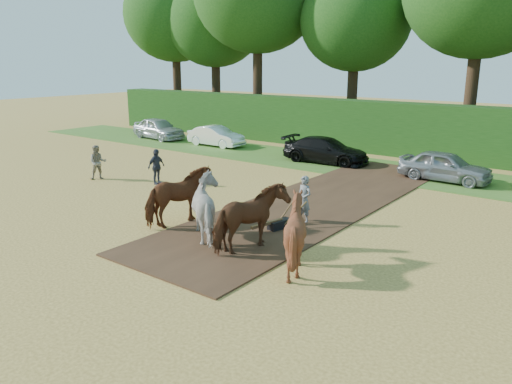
{
  "coord_description": "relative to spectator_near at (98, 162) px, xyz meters",
  "views": [
    {
      "loc": [
        10.76,
        -9.22,
        5.33
      ],
      "look_at": [
        1.8,
        2.59,
        1.4
      ],
      "focal_mm": 35.0,
      "sensor_mm": 36.0,
      "label": 1
    }
  ],
  "objects": [
    {
      "name": "ground",
      "position": [
        8.54,
        -4.24,
        -0.79
      ],
      "size": [
        120.0,
        120.0,
        0.0
      ],
      "primitive_type": "plane",
      "color": "gold",
      "rests_on": "ground"
    },
    {
      "name": "earth_strip",
      "position": [
        10.04,
        2.76,
        -0.77
      ],
      "size": [
        4.5,
        17.0,
        0.05
      ],
      "primitive_type": "cube",
      "color": "#472D1C",
      "rests_on": "ground"
    },
    {
      "name": "grass_verge",
      "position": [
        8.54,
        9.76,
        -0.78
      ],
      "size": [
        50.0,
        5.0,
        0.03
      ],
      "primitive_type": "cube",
      "color": "#38601E",
      "rests_on": "ground"
    },
    {
      "name": "hedgerow",
      "position": [
        8.54,
        14.26,
        0.71
      ],
      "size": [
        46.0,
        1.6,
        3.0
      ],
      "primitive_type": "cube",
      "color": "#14380F",
      "rests_on": "ground"
    },
    {
      "name": "spectator_near",
      "position": [
        0.0,
        0.0,
        0.0
      ],
      "size": [
        0.94,
        0.98,
        1.59
      ],
      "primitive_type": "imported",
      "rotation": [
        0.0,
        0.0,
        0.95
      ],
      "color": "tan",
      "rests_on": "ground"
    },
    {
      "name": "spectator_far",
      "position": [
        2.83,
        1.0,
        -0.01
      ],
      "size": [
        0.4,
        0.93,
        1.58
      ],
      "primitive_type": "imported",
      "rotation": [
        0.0,
        0.0,
        1.59
      ],
      "color": "#2A2D38",
      "rests_on": "ground"
    },
    {
      "name": "plough_team",
      "position": [
        10.26,
        -2.67,
        0.17
      ],
      "size": [
        6.65,
        4.64,
        1.94
      ],
      "color": "brown",
      "rests_on": "ground"
    },
    {
      "name": "parked_cars",
      "position": [
        9.37,
        9.7,
        -0.11
      ],
      "size": [
        35.18,
        2.72,
        1.47
      ],
      "color": "#B7BBBF",
      "rests_on": "ground"
    }
  ]
}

